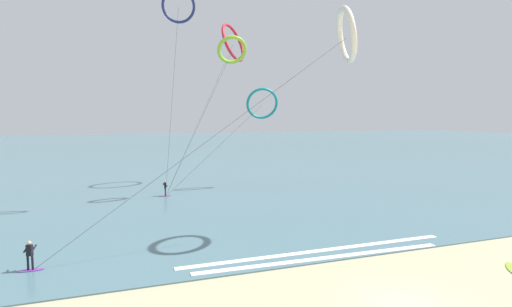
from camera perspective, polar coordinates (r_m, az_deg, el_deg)
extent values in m
plane|color=tan|center=(20.05, 21.55, -20.45)|extent=(400.00, 400.00, 0.00)
cube|color=#476B75|center=(120.45, -13.42, 1.03)|extent=(400.00, 200.00, 0.08)
ellipsoid|color=#CC288E|center=(43.47, -13.29, -6.13)|extent=(1.40, 0.40, 0.06)
cylinder|color=black|center=(43.53, -13.29, -5.53)|extent=(0.12, 0.12, 0.80)
cylinder|color=black|center=(43.26, -13.31, -5.60)|extent=(0.12, 0.12, 0.80)
cube|color=black|center=(43.27, -13.32, -4.64)|extent=(0.25, 0.35, 0.62)
sphere|color=tan|center=(43.20, -13.33, -4.10)|extent=(0.22, 0.22, 0.22)
cylinder|color=black|center=(43.59, -13.32, -4.50)|extent=(0.51, 0.17, 0.39)
cylinder|color=black|center=(43.16, -13.35, -4.60)|extent=(0.51, 0.17, 0.39)
ellipsoid|color=purple|center=(25.75, -30.44, -14.68)|extent=(1.40, 0.40, 0.06)
cylinder|color=black|center=(25.53, -30.23, -13.82)|extent=(0.12, 0.12, 0.80)
cylinder|color=black|center=(25.70, -30.74, -13.73)|extent=(0.12, 0.12, 0.80)
cube|color=black|center=(25.40, -30.56, -12.26)|extent=(0.38, 0.32, 0.62)
sphere|color=tan|center=(25.28, -30.61, -11.35)|extent=(0.22, 0.22, 0.22)
cylinder|color=black|center=(25.37, -30.11, -12.14)|extent=(0.30, 0.49, 0.39)
cylinder|color=black|center=(25.63, -30.91, -12.00)|extent=(0.30, 0.49, 0.39)
torus|color=teal|center=(47.93, 0.92, 7.43)|extent=(4.17, 2.06, 3.90)
cylinder|color=#3F3F3F|center=(45.05, -5.84, 0.82)|extent=(12.24, 2.57, 10.26)
torus|color=silver|center=(29.54, 13.26, 16.74)|extent=(2.42, 4.24, 4.09)
cylinder|color=#3F3F3F|center=(24.72, -7.13, 1.92)|extent=(20.50, 0.73, 14.33)
torus|color=red|center=(53.41, -3.41, 16.10)|extent=(5.14, 5.35, 5.19)
cylinder|color=#3F3F3F|center=(47.37, -7.92, 5.98)|extent=(10.11, 8.05, 18.46)
torus|color=#8CC62D|center=(43.27, -3.59, 15.09)|extent=(3.38, 2.32, 2.93)
cylinder|color=#3F3F3F|center=(42.48, -8.52, 4.27)|extent=(7.30, 1.41, 15.80)
torus|color=navy|center=(39.92, -11.43, 20.67)|extent=(3.36, 1.76, 3.17)
cylinder|color=#3F3F3F|center=(40.56, -12.43, 6.52)|extent=(1.19, 4.38, 19.13)
ellipsoid|color=#8CC62D|center=(27.25, 33.66, -13.90)|extent=(1.71, 1.72, 0.08)
cube|color=white|center=(24.56, 10.14, -15.12)|extent=(16.24, 0.94, 0.12)
cube|color=white|center=(25.76, 9.53, -14.13)|extent=(18.51, 0.53, 0.12)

